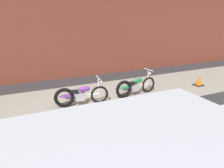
% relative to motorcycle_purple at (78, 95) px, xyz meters
% --- Properties ---
extents(ground_plane, '(80.00, 80.00, 0.00)m').
position_rel_motorcycle_purple_xyz_m(ground_plane, '(0.71, -1.18, -0.40)').
color(ground_plane, '#2D2D30').
extents(sidewalk_slab, '(36.00, 3.50, 0.01)m').
position_rel_motorcycle_purple_xyz_m(sidewalk_slab, '(0.71, 0.57, -0.40)').
color(sidewalk_slab, gray).
rests_on(sidewalk_slab, ground).
extents(brick_building_wall, '(36.00, 0.50, 6.26)m').
position_rel_motorcycle_purple_xyz_m(brick_building_wall, '(0.71, 4.02, 2.73)').
color(brick_building_wall, brown).
rests_on(brick_building_wall, ground).
extents(motorcycle_purple, '(2.00, 0.62, 1.03)m').
position_rel_motorcycle_purple_xyz_m(motorcycle_purple, '(0.00, 0.00, 0.00)').
color(motorcycle_purple, black).
rests_on(motorcycle_purple, ground).
extents(motorcycle_green, '(2.00, 0.58, 1.03)m').
position_rel_motorcycle_purple_xyz_m(motorcycle_green, '(2.37, 0.06, 0.00)').
color(motorcycle_green, black).
rests_on(motorcycle_green, ground).
extents(traffic_cone, '(0.40, 0.40, 0.55)m').
position_rel_motorcycle_purple_xyz_m(traffic_cone, '(5.90, -0.08, -0.15)').
color(traffic_cone, orange).
rests_on(traffic_cone, ground).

